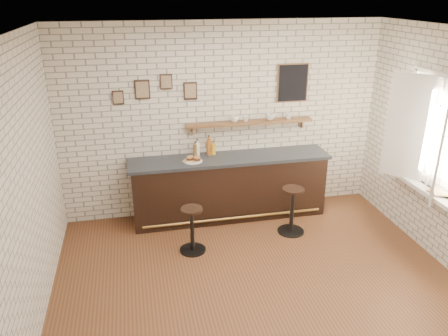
{
  "coord_description": "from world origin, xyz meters",
  "views": [
    {
      "loc": [
        -1.37,
        -4.4,
        3.38
      ],
      "look_at": [
        -0.22,
        0.9,
        1.17
      ],
      "focal_mm": 35.0,
      "sensor_mm": 36.0,
      "label": 1
    }
  ],
  "objects": [
    {
      "name": "bitters_bottle_white",
      "position": [
        -0.43,
        1.87,
        1.12
      ],
      "size": [
        0.07,
        0.07,
        0.26
      ],
      "color": "white",
      "rests_on": "bar_counter"
    },
    {
      "name": "wall_shelf",
      "position": [
        0.4,
        1.9,
        1.48
      ],
      "size": [
        2.0,
        0.18,
        0.18
      ],
      "color": "brown",
      "rests_on": "ground"
    },
    {
      "name": "shelf_cup_d",
      "position": [
        1.03,
        1.9,
        1.55
      ],
      "size": [
        0.12,
        0.12,
        0.09
      ],
      "primitive_type": "imported",
      "rotation": [
        0.0,
        0.0,
        -0.25
      ],
      "color": "white",
      "rests_on": "wall_shelf"
    },
    {
      "name": "potato_chips",
      "position": [
        -0.56,
        1.64,
        1.02
      ],
      "size": [
        0.27,
        0.17,
        0.0
      ],
      "color": "gold",
      "rests_on": "sandwich_plate"
    },
    {
      "name": "bar_stool_right",
      "position": [
        0.83,
        1.0,
        0.38
      ],
      "size": [
        0.4,
        0.4,
        0.72
      ],
      "color": "black",
      "rests_on": "ground"
    },
    {
      "name": "shelf_cup_a",
      "position": [
        0.15,
        1.9,
        1.55
      ],
      "size": [
        0.17,
        0.17,
        0.1
      ],
      "primitive_type": "imported",
      "rotation": [
        0.0,
        0.0,
        0.53
      ],
      "color": "white",
      "rests_on": "wall_shelf"
    },
    {
      "name": "back_wall_decor",
      "position": [
        0.23,
        1.98,
        2.05
      ],
      "size": [
        2.96,
        0.02,
        0.56
      ],
      "color": "black",
      "rests_on": "ground"
    },
    {
      "name": "book_upper",
      "position": [
        2.38,
        0.04,
        0.96
      ],
      "size": [
        0.28,
        0.3,
        0.02
      ],
      "primitive_type": "imported",
      "rotation": [
        0.0,
        0.0,
        -0.55
      ],
      "color": "tan",
      "rests_on": "book_lower"
    },
    {
      "name": "shelf_cup_c",
      "position": [
        0.73,
        1.9,
        1.55
      ],
      "size": [
        0.15,
        0.15,
        0.1
      ],
      "primitive_type": "imported",
      "rotation": [
        0.0,
        0.0,
        1.74
      ],
      "color": "white",
      "rests_on": "wall_shelf"
    },
    {
      "name": "bar_stool_left",
      "position": [
        -0.69,
        0.81,
        0.35
      ],
      "size": [
        0.38,
        0.38,
        0.66
      ],
      "color": "black",
      "rests_on": "ground"
    },
    {
      "name": "casement_window",
      "position": [
        2.36,
        0.3,
        1.65
      ],
      "size": [
        0.4,
        1.3,
        1.56
      ],
      "color": "white",
      "rests_on": "ground"
    },
    {
      "name": "bitters_bottle_brown",
      "position": [
        -0.46,
        1.87,
        1.1
      ],
      "size": [
        0.07,
        0.07,
        0.23
      ],
      "color": "brown",
      "rests_on": "bar_counter"
    },
    {
      "name": "window_sill",
      "position": [
        2.4,
        0.3,
        0.9
      ],
      "size": [
        0.2,
        1.35,
        0.06
      ],
      "color": "white",
      "rests_on": "ground"
    },
    {
      "name": "book_lower",
      "position": [
        2.38,
        0.01,
        0.94
      ],
      "size": [
        0.27,
        0.3,
        0.02
      ],
      "primitive_type": "imported",
      "rotation": [
        0.0,
        0.0,
        0.47
      ],
      "color": "tan",
      "rests_on": "window_sill"
    },
    {
      "name": "shelf_cup_b",
      "position": [
        0.34,
        1.9,
        1.54
      ],
      "size": [
        0.12,
        0.12,
        0.08
      ],
      "primitive_type": "imported",
      "rotation": [
        0.0,
        0.0,
        0.57
      ],
      "color": "white",
      "rests_on": "wall_shelf"
    },
    {
      "name": "ground",
      "position": [
        0.0,
        0.0,
        0.0
      ],
      "size": [
        5.0,
        5.0,
        0.0
      ],
      "primitive_type": "plane",
      "color": "brown",
      "rests_on": "ground"
    },
    {
      "name": "condiment_bottle_yellow",
      "position": [
        -0.18,
        1.87,
        1.1
      ],
      "size": [
        0.07,
        0.07,
        0.21
      ],
      "color": "gold",
      "rests_on": "bar_counter"
    },
    {
      "name": "bar_counter",
      "position": [
        0.04,
        1.7,
        0.51
      ],
      "size": [
        3.1,
        0.65,
        1.01
      ],
      "color": "black",
      "rests_on": "ground"
    },
    {
      "name": "sandwich_plate",
      "position": [
        -0.54,
        1.64,
        1.02
      ],
      "size": [
        0.28,
        0.28,
        0.01
      ],
      "primitive_type": "cylinder",
      "color": "white",
      "rests_on": "bar_counter"
    },
    {
      "name": "ciabatta_sandwich",
      "position": [
        -0.53,
        1.64,
        1.06
      ],
      "size": [
        0.25,
        0.18,
        0.07
      ],
      "color": "#B18348",
      "rests_on": "sandwich_plate"
    },
    {
      "name": "bitters_bottle_amber",
      "position": [
        -0.25,
        1.87,
        1.14
      ],
      "size": [
        0.08,
        0.08,
        0.31
      ],
      "color": "#A05519",
      "rests_on": "bar_counter"
    }
  ]
}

